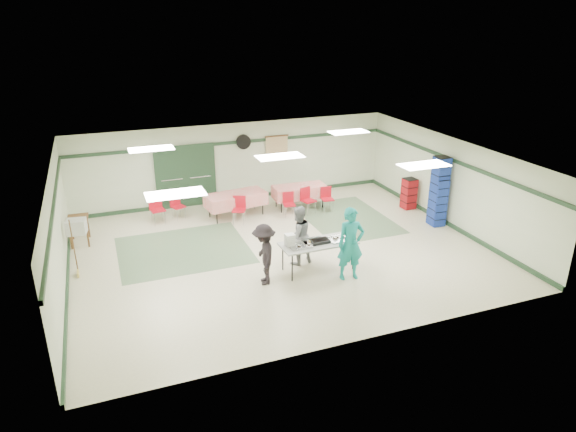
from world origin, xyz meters
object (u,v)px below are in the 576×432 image
object	(u,v)px
chair_b	(289,202)
printer_table	(78,222)
dining_table_b	(236,199)
chair_loose_b	(156,206)
dining_table_a	(299,191)
broom	(74,247)
volunteer_dark	(264,254)
chair_d	(239,207)
volunteer_grey	(298,235)
volunteer_teal	(351,244)
chair_c	(327,196)
crate_stack_red	(409,194)
office_printer	(76,227)
serving_table	(318,244)
chair_a	(307,198)
crate_stack_blue_a	(439,202)
crate_stack_blue_b	(439,191)
chair_loose_a	(177,204)

from	to	relation	value
chair_b	printer_table	size ratio (longest dim) A/B	0.88
dining_table_b	chair_loose_b	size ratio (longest dim) A/B	2.27
dining_table_a	broom	size ratio (longest dim) A/B	1.18
volunteer_dark	chair_d	distance (m)	4.01
volunteer_grey	chair_b	world-z (taller)	volunteer_grey
volunteer_teal	chair_c	world-z (taller)	volunteer_teal
crate_stack_red	printer_table	bearing A→B (deg)	174.85
chair_c	crate_stack_red	distance (m)	2.76
volunteer_teal	office_printer	bearing A→B (deg)	158.07
serving_table	chair_a	xyz separation A→B (m)	(1.29, 3.81, -0.19)
volunteer_grey	chair_d	xyz separation A→B (m)	(-0.65, 3.27, -0.27)
serving_table	dining_table_a	size ratio (longest dim) A/B	1.10
chair_d	chair_loose_b	xyz separation A→B (m)	(-2.41, 0.86, 0.03)
dining_table_b	chair_loose_b	distance (m)	2.48
crate_stack_blue_a	volunteer_grey	bearing A→B (deg)	-170.17
printer_table	volunteer_dark	bearing A→B (deg)	-42.27
office_printer	chair_loose_b	bearing A→B (deg)	48.54
crate_stack_blue_b	crate_stack_blue_a	bearing A→B (deg)	-90.00
volunteer_teal	chair_d	size ratio (longest dim) A/B	2.16
printer_table	crate_stack_red	bearing A→B (deg)	-3.02
serving_table	dining_table_a	xyz separation A→B (m)	(1.26, 4.38, -0.15)
volunteer_grey	chair_c	bearing A→B (deg)	-136.84
volunteer_grey	chair_a	distance (m)	3.67
volunteer_teal	crate_stack_blue_b	size ratio (longest dim) A/B	0.85
volunteer_teal	dining_table_b	world-z (taller)	volunteer_teal
volunteer_dark	printer_table	world-z (taller)	volunteer_dark
chair_loose_b	crate_stack_blue_a	distance (m)	8.68
crate_stack_blue_a	chair_b	bearing A→B (deg)	148.85
volunteer_grey	chair_d	distance (m)	3.35
dining_table_b	crate_stack_red	size ratio (longest dim) A/B	1.94
chair_c	chair_loose_a	distance (m)	4.87
crate_stack_blue_b	broom	distance (m)	10.39
serving_table	chair_loose_b	xyz separation A→B (m)	(-3.40, 4.66, -0.17)
volunteer_dark	volunteer_teal	bearing A→B (deg)	86.60
serving_table	crate_stack_blue_a	size ratio (longest dim) A/B	1.31
chair_b	office_printer	world-z (taller)	office_printer
dining_table_b	broom	world-z (taller)	broom
dining_table_a	crate_stack_red	xyz separation A→B (m)	(3.38, -1.39, -0.05)
broom	office_printer	bearing A→B (deg)	96.87
volunteer_dark	chair_a	xyz separation A→B (m)	(2.79, 3.98, -0.23)
dining_table_b	printer_table	size ratio (longest dim) A/B	2.29
dining_table_a	crate_stack_blue_a	distance (m)	4.51
chair_loose_b	office_printer	bearing A→B (deg)	-150.16
volunteer_dark	dining_table_b	xyz separation A→B (m)	(0.55, 4.55, -0.19)
crate_stack_red	printer_table	xyz separation A→B (m)	(-10.30, 0.93, 0.12)
chair_a	crate_stack_red	xyz separation A→B (m)	(3.34, -0.82, -0.01)
volunteer_teal	dining_table_a	distance (m)	5.11
crate_stack_blue_b	office_printer	xyz separation A→B (m)	(-10.30, 1.35, -0.15)
volunteer_dark	dining_table_a	size ratio (longest dim) A/B	0.86
serving_table	chair_a	world-z (taller)	chair_a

